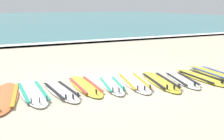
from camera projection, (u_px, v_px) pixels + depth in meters
name	position (u px, v px, depth m)	size (l,w,h in m)	color
ground_plane	(110.00, 82.00, 8.11)	(80.00, 80.00, 0.00)	#C1B599
wave_foam_strip	(43.00, 44.00, 15.36)	(80.00, 0.72, 0.11)	white
surfboard_0	(5.00, 97.00, 6.74)	(1.13, 2.61, 0.18)	orange
surfboard_1	(33.00, 92.00, 7.08)	(0.70, 2.47, 0.18)	white
surfboard_2	(61.00, 91.00, 7.20)	(0.62, 2.17, 0.18)	silver
surfboard_3	(85.00, 86.00, 7.65)	(0.71, 2.31, 0.18)	yellow
surfboard_4	(112.00, 85.00, 7.72)	(0.94, 2.06, 0.18)	silver
surfboard_5	(134.00, 82.00, 8.01)	(1.15, 2.43, 0.18)	white
surfboard_6	(160.00, 81.00, 8.08)	(1.12, 2.43, 0.18)	yellow
surfboard_7	(182.00, 80.00, 8.26)	(1.04, 2.10, 0.18)	silver
surfboard_8	(201.00, 77.00, 8.54)	(0.76, 2.32, 0.18)	yellow
surfboard_9	(214.00, 73.00, 9.01)	(0.82, 2.37, 0.18)	yellow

